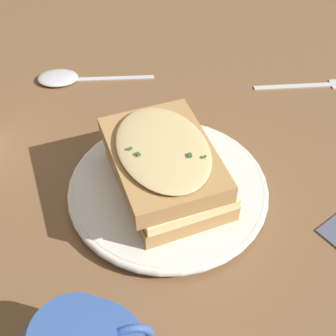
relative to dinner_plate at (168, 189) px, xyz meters
name	(u,v)px	position (x,y,z in m)	size (l,w,h in m)	color
ground_plane	(153,207)	(0.03, 0.01, -0.01)	(2.40, 2.40, 0.00)	brown
dinner_plate	(168,189)	(0.00, 0.00, 0.00)	(0.23, 0.23, 0.02)	silver
sandwich	(166,166)	(0.00, 0.00, 0.04)	(0.13, 0.17, 0.07)	#B2844C
fork	(331,84)	(-0.32, -0.06, -0.01)	(0.18, 0.09, 0.00)	silver
spoon	(64,78)	(0.03, -0.27, 0.00)	(0.17, 0.10, 0.01)	silver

